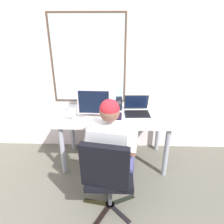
% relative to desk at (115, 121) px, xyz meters
% --- Properties ---
extents(wall_rear, '(5.43, 0.08, 2.76)m').
position_rel_desk_xyz_m(wall_rear, '(-0.29, 0.43, 0.73)').
color(wall_rear, silver).
rests_on(wall_rear, ground).
extents(desk, '(1.51, 0.74, 0.76)m').
position_rel_desk_xyz_m(desk, '(0.00, 0.00, 0.00)').
color(desk, gray).
rests_on(desk, ground).
extents(office_chair, '(0.59, 0.60, 0.94)m').
position_rel_desk_xyz_m(office_chair, '(-0.05, -0.94, -0.12)').
color(office_chair, black).
rests_on(office_chair, ground).
extents(person_seated, '(0.58, 0.80, 1.27)m').
position_rel_desk_xyz_m(person_seated, '(-0.01, -0.69, 0.01)').
color(person_seated, '#3D3E72').
rests_on(person_seated, ground).
extents(crt_monitor, '(0.43, 0.32, 0.40)m').
position_rel_desk_xyz_m(crt_monitor, '(-0.26, -0.01, 0.33)').
color(crt_monitor, beige).
rests_on(crt_monitor, desk).
extents(laptop, '(0.35, 0.32, 0.24)m').
position_rel_desk_xyz_m(laptop, '(0.31, 0.07, 0.16)').
color(laptop, black).
rests_on(laptop, desk).
extents(wine_glass, '(0.09, 0.09, 0.15)m').
position_rel_desk_xyz_m(wine_glass, '(-0.54, -0.20, 0.20)').
color(wine_glass, silver).
rests_on(wine_glass, desk).
extents(desk_speaker, '(0.09, 0.07, 0.19)m').
position_rel_desk_xyz_m(desk_speaker, '(0.06, 0.16, 0.19)').
color(desk_speaker, black).
rests_on(desk_speaker, desk).
extents(coffee_mug, '(0.09, 0.09, 0.10)m').
position_rel_desk_xyz_m(coffee_mug, '(0.05, -0.18, 0.15)').
color(coffee_mug, black).
rests_on(coffee_mug, desk).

